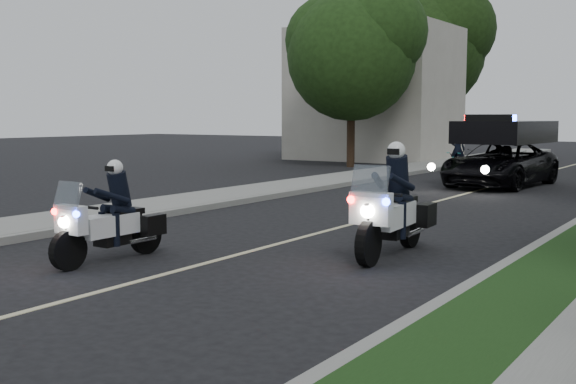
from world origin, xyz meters
TOP-DOWN VIEW (x-y plane):
  - ground at (0.00, 0.00)m, footprint 120.00×120.00m
  - curb_left at (-4.10, 10.00)m, footprint 0.20×60.00m
  - sidewalk_left at (-5.20, 10.00)m, footprint 2.00×60.00m
  - building_far at (-10.00, 26.00)m, footprint 8.00×6.00m
  - lane_marking at (0.00, 10.00)m, footprint 0.12×50.00m
  - police_moto_left at (-1.36, -0.19)m, footprint 0.69×1.92m
  - police_moto_right at (2.16, 2.71)m, footprint 0.93×2.28m
  - police_suv at (0.15, 15.23)m, footprint 2.85×5.42m
  - bicycle at (-2.88, 19.47)m, footprint 0.60×1.66m
  - cyclist at (-2.88, 19.47)m, footprint 0.61×0.44m
  - tree_left_near at (-8.18, 20.11)m, footprint 7.16×7.16m
  - tree_left_far at (-9.52, 31.51)m, footprint 7.20×7.20m

SIDE VIEW (x-z plane):
  - ground at x=0.00m, z-range 0.00..0.00m
  - police_moto_left at x=-1.36m, z-range -0.81..0.81m
  - police_moto_right at x=2.16m, z-range -0.95..0.95m
  - police_suv at x=0.15m, z-range -1.27..1.27m
  - bicycle at x=-2.88m, z-range -0.43..0.43m
  - cyclist at x=-2.88m, z-range -0.78..0.78m
  - tree_left_near at x=-8.18m, z-range -4.87..4.87m
  - tree_left_far at x=-9.52m, z-range -5.97..5.97m
  - lane_marking at x=0.00m, z-range 0.00..0.01m
  - curb_left at x=-4.10m, z-range 0.00..0.15m
  - sidewalk_left at x=-5.20m, z-range 0.00..0.16m
  - building_far at x=-10.00m, z-range 0.00..7.00m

